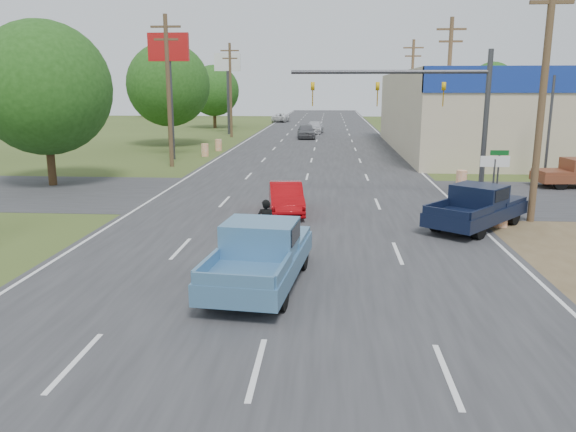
# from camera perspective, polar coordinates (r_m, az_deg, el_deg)

# --- Properties ---
(ground) EXTENTS (200.00, 200.00, 0.00)m
(ground) POSITION_cam_1_polar(r_m,az_deg,el_deg) (11.19, -3.19, -15.27)
(ground) COLOR #39491D
(ground) RESTS_ON ground
(main_road) EXTENTS (15.00, 180.00, 0.02)m
(main_road) POSITION_cam_1_polar(r_m,az_deg,el_deg) (50.07, 2.70, 6.81)
(main_road) COLOR #2D2D30
(main_road) RESTS_ON ground
(cross_road) EXTENTS (120.00, 10.00, 0.02)m
(cross_road) POSITION_cam_1_polar(r_m,az_deg,el_deg) (28.31, 1.47, 2.14)
(cross_road) COLOR #2D2D30
(cross_road) RESTS_ON ground
(utility_pole_1) EXTENTS (2.00, 0.28, 10.00)m
(utility_pole_1) POSITION_cam_1_polar(r_m,az_deg,el_deg) (24.20, 24.52, 11.84)
(utility_pole_1) COLOR #4C3823
(utility_pole_1) RESTS_ON ground
(utility_pole_2) EXTENTS (2.00, 0.28, 10.00)m
(utility_pole_2) POSITION_cam_1_polar(r_m,az_deg,el_deg) (41.59, 15.94, 12.44)
(utility_pole_2) COLOR #4C3823
(utility_pole_2) RESTS_ON ground
(utility_pole_3) EXTENTS (2.00, 0.28, 10.00)m
(utility_pole_3) POSITION_cam_1_polar(r_m,az_deg,el_deg) (59.35, 12.45, 12.61)
(utility_pole_3) COLOR #4C3823
(utility_pole_3) RESTS_ON ground
(utility_pole_5) EXTENTS (2.00, 0.28, 10.00)m
(utility_pole_5) POSITION_cam_1_polar(r_m,az_deg,el_deg) (39.30, -12.06, 12.65)
(utility_pole_5) COLOR #4C3823
(utility_pole_5) RESTS_ON ground
(utility_pole_6) EXTENTS (2.00, 0.28, 10.00)m
(utility_pole_6) POSITION_cam_1_polar(r_m,az_deg,el_deg) (62.72, -5.86, 12.83)
(utility_pole_6) COLOR #4C3823
(utility_pole_6) RESTS_ON ground
(tree_0) EXTENTS (7.14, 7.14, 8.84)m
(tree_0) POSITION_cam_1_polar(r_m,az_deg,el_deg) (33.49, -23.53, 11.80)
(tree_0) COLOR #422D19
(tree_0) RESTS_ON ground
(tree_1) EXTENTS (7.56, 7.56, 9.36)m
(tree_1) POSITION_cam_1_polar(r_m,az_deg,el_deg) (53.86, -12.06, 12.90)
(tree_1) COLOR #422D19
(tree_1) RESTS_ON ground
(tree_2) EXTENTS (6.72, 6.72, 8.32)m
(tree_2) POSITION_cam_1_polar(r_m,az_deg,el_deg) (77.35, -7.53, 12.51)
(tree_2) COLOR #422D19
(tree_2) RESTS_ON ground
(tree_5) EXTENTS (7.98, 7.98, 9.88)m
(tree_5) POSITION_cam_1_polar(r_m,az_deg,el_deg) (108.64, 20.02, 12.42)
(tree_5) COLOR #422D19
(tree_5) RESTS_ON ground
(tree_6) EXTENTS (8.82, 8.82, 10.92)m
(tree_6) POSITION_cam_1_polar(r_m,az_deg,el_deg) (109.37, -12.76, 13.19)
(tree_6) COLOR #422D19
(tree_6) RESTS_ON ground
(barrel_0) EXTENTS (0.56, 0.56, 1.00)m
(barrel_0) POSITION_cam_1_polar(r_m,az_deg,el_deg) (23.27, 20.79, 0.18)
(barrel_0) COLOR orange
(barrel_0) RESTS_ON ground
(barrel_1) EXTENTS (0.56, 0.56, 1.00)m
(barrel_1) POSITION_cam_1_polar(r_m,az_deg,el_deg) (31.46, 17.20, 3.55)
(barrel_1) COLOR orange
(barrel_1) RESTS_ON ground
(barrel_2) EXTENTS (0.56, 0.56, 1.00)m
(barrel_2) POSITION_cam_1_polar(r_m,az_deg,el_deg) (45.12, -8.43, 6.65)
(barrel_2) COLOR orange
(barrel_2) RESTS_ON ground
(barrel_3) EXTENTS (0.56, 0.56, 1.00)m
(barrel_3) POSITION_cam_1_polar(r_m,az_deg,el_deg) (48.95, -7.07, 7.16)
(barrel_3) COLOR orange
(barrel_3) RESTS_ON ground
(pole_sign_left_near) EXTENTS (3.00, 0.35, 9.20)m
(pole_sign_left_near) POSITION_cam_1_polar(r_m,az_deg,el_deg) (43.46, -11.99, 15.09)
(pole_sign_left_near) COLOR #3F3F44
(pole_sign_left_near) RESTS_ON ground
(pole_sign_left_far) EXTENTS (3.00, 0.35, 9.20)m
(pole_sign_left_far) POSITION_cam_1_polar(r_m,az_deg,el_deg) (66.86, -6.16, 14.41)
(pole_sign_left_far) COLOR #3F3F44
(pole_sign_left_far) RESTS_ON ground
(lane_sign) EXTENTS (1.20, 0.08, 2.52)m
(lane_sign) POSITION_cam_1_polar(r_m,az_deg,el_deg) (24.98, 20.22, 4.31)
(lane_sign) COLOR #3F3F44
(lane_sign) RESTS_ON ground
(street_name_sign) EXTENTS (0.80, 0.08, 2.61)m
(street_name_sign) POSITION_cam_1_polar(r_m,az_deg,el_deg) (26.62, 20.55, 4.13)
(street_name_sign) COLOR #3F3F44
(street_name_sign) RESTS_ON ground
(signal_mast) EXTENTS (9.12, 0.40, 7.00)m
(signal_mast) POSITION_cam_1_polar(r_m,az_deg,el_deg) (27.16, 14.04, 11.49)
(signal_mast) COLOR #3F3F44
(signal_mast) RESTS_ON ground
(red_convertible) EXTENTS (1.91, 4.12, 1.31)m
(red_convertible) POSITION_cam_1_polar(r_m,az_deg,el_deg) (24.08, -0.20, 1.80)
(red_convertible) COLOR #9B070B
(red_convertible) RESTS_ON ground
(motorcycle) EXTENTS (0.60, 1.95, 0.99)m
(motorcycle) POSITION_cam_1_polar(r_m,az_deg,el_deg) (18.71, -2.26, -2.13)
(motorcycle) COLOR black
(motorcycle) RESTS_ON ground
(rider) EXTENTS (0.60, 0.41, 1.60)m
(rider) POSITION_cam_1_polar(r_m,az_deg,el_deg) (18.66, -2.25, -1.02)
(rider) COLOR black
(rider) RESTS_ON ground
(blue_pickup) EXTENTS (2.65, 5.58, 1.79)m
(blue_pickup) POSITION_cam_1_polar(r_m,az_deg,el_deg) (15.29, -2.76, -3.75)
(blue_pickup) COLOR black
(blue_pickup) RESTS_ON ground
(navy_pickup) EXTENTS (4.71, 5.14, 1.68)m
(navy_pickup) POSITION_cam_1_polar(r_m,az_deg,el_deg) (22.76, 18.78, 0.95)
(navy_pickup) COLOR black
(navy_pickup) RESTS_ON ground
(distant_car_grey) EXTENTS (2.20, 4.69, 1.55)m
(distant_car_grey) POSITION_cam_1_polar(r_m,az_deg,el_deg) (60.75, 1.86, 8.60)
(distant_car_grey) COLOR #5D5D62
(distant_car_grey) RESTS_ON ground
(distant_car_silver) EXTENTS (2.30, 4.94, 1.39)m
(distant_car_silver) POSITION_cam_1_polar(r_m,az_deg,el_deg) (67.84, 2.71, 8.97)
(distant_car_silver) COLOR silver
(distant_car_silver) RESTS_ON ground
(distant_car_white) EXTENTS (2.75, 5.15, 1.38)m
(distant_car_white) POSITION_cam_1_polar(r_m,az_deg,el_deg) (90.90, -0.73, 9.96)
(distant_car_white) COLOR silver
(distant_car_white) RESTS_ON ground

